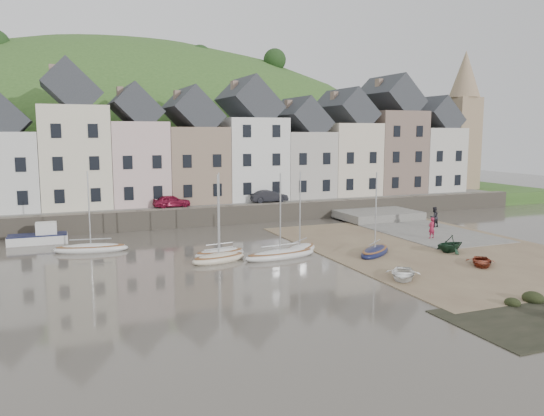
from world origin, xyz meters
name	(u,v)px	position (x,y,z in m)	size (l,w,h in m)	color
ground	(304,261)	(0.00, 0.00, 0.00)	(160.00, 160.00, 0.00)	#464037
quay_land	(193,199)	(0.00, 32.00, 0.75)	(90.00, 30.00, 1.50)	#345522
quay_street	(220,204)	(0.00, 20.50, 1.55)	(70.00, 7.00, 0.10)	slate
seawall	(230,215)	(0.00, 17.00, 0.90)	(70.00, 1.20, 1.80)	slate
beach	(432,248)	(11.00, 0.00, 0.03)	(18.00, 26.00, 0.06)	brown
slipway	(412,228)	(15.00, 8.00, 0.06)	(8.00, 18.00, 0.12)	slate
hillside	(127,290)	(-5.00, 60.00, -17.99)	(134.40, 84.00, 84.00)	#345522
townhouse_terrace	(225,147)	(1.76, 24.00, 7.32)	(61.05, 8.00, 13.93)	white
church_spire	(463,116)	(34.55, 24.00, 11.06)	(4.00, 4.00, 18.00)	#997F60
sailboat_0	(91,248)	(-13.60, 8.97, 0.26)	(5.67, 2.38, 6.32)	silver
sailboat_1	(220,253)	(-5.05, 3.67, 0.27)	(4.08, 2.07, 6.32)	silver
sailboat_2	(219,258)	(-5.57, 2.18, 0.27)	(4.36, 2.41, 6.32)	beige
sailboat_3	(300,249)	(0.84, 2.55, 0.27)	(4.20, 3.74, 6.32)	silver
sailboat_4	(280,254)	(-1.15, 1.61, 0.26)	(5.80, 2.15, 6.32)	silver
sailboat_5	(375,251)	(5.68, -0.13, 0.26)	(4.34, 3.91, 6.32)	#12173A
motorboat_2	(40,236)	(-17.22, 13.73, 0.58)	(4.59, 1.84, 1.70)	silver
rowboat_white	(403,274)	(3.50, -6.60, 0.37)	(2.15, 3.02, 0.62)	white
rowboat_green	(450,244)	(11.24, -1.66, 0.71)	(2.12, 2.46, 1.30)	black
rowboat_red	(482,262)	(10.41, -5.82, 0.34)	(1.92, 2.68, 0.56)	maroon
person_red	(432,228)	(13.28, 3.02, 1.00)	(0.64, 0.42, 1.77)	maroon
person_dark	(434,217)	(17.04, 7.42, 1.07)	(0.93, 0.72, 1.91)	black
car_left	(172,201)	(-5.20, 19.50, 2.22)	(1.46, 3.64, 1.24)	maroon
car_right	(269,196)	(5.15, 19.50, 2.25)	(1.39, 3.97, 1.31)	black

